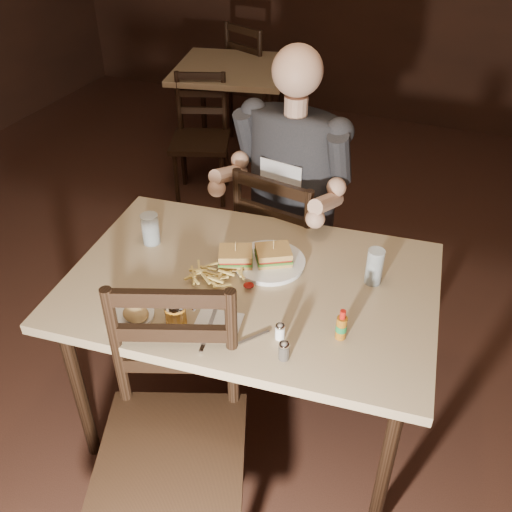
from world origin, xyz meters
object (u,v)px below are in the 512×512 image
at_px(bg_table, 233,79).
at_px(dinner_plate, 269,263).
at_px(glass_left, 150,229).
at_px(main_table, 251,296).
at_px(bg_chair_near, 200,141).
at_px(diner, 289,161).
at_px(syrup_dispenser, 176,313).
at_px(chair_near, 172,453).
at_px(bg_chair_far, 261,82).
at_px(side_plate, 130,316).
at_px(chair_far, 291,249).
at_px(hot_sauce, 342,324).
at_px(glass_right, 374,267).

height_order(bg_table, dinner_plate, dinner_plate).
bearing_deg(glass_left, main_table, -9.39).
height_order(main_table, glass_left, glass_left).
xyz_separation_m(main_table, glass_left, (-0.47, 0.08, 0.13)).
bearing_deg(bg_chair_near, diner, -66.98).
relative_size(dinner_plate, syrup_dispenser, 2.73).
height_order(chair_near, bg_chair_far, chair_near).
distance_m(dinner_plate, side_plate, 0.56).
bearing_deg(chair_near, chair_far, 70.72).
xyz_separation_m(chair_far, diner, (-0.01, -0.05, 0.50)).
bearing_deg(bg_table, bg_chair_far, 90.00).
height_order(main_table, bg_table, same).
bearing_deg(diner, glass_left, -117.93).
distance_m(main_table, syrup_dispenser, 0.36).
xyz_separation_m(dinner_plate, hot_sauce, (0.36, -0.28, 0.05)).
bearing_deg(bg_chair_near, syrup_dispenser, -84.72).
bearing_deg(chair_far, bg_table, -48.21).
distance_m(main_table, dinner_plate, 0.14).
bearing_deg(glass_left, syrup_dispenser, -49.64).
height_order(main_table, diner, diner).
relative_size(dinner_plate, glass_right, 1.90).
xyz_separation_m(glass_right, hot_sauce, (-0.03, -0.33, -0.01)).
distance_m(glass_right, side_plate, 0.88).
distance_m(bg_table, side_plate, 2.69).
height_order(chair_near, side_plate, chair_near).
distance_m(bg_chair_near, glass_left, 1.77).
height_order(main_table, glass_right, glass_right).
xyz_separation_m(main_table, diner, (-0.07, 0.60, 0.27)).
bearing_deg(dinner_plate, side_plate, -125.47).
bearing_deg(side_plate, glass_left, 111.58).
relative_size(chair_near, glass_left, 7.81).
bearing_deg(hot_sauce, chair_far, 119.14).
relative_size(main_table, glass_right, 10.20).
relative_size(main_table, hot_sauce, 12.49).
distance_m(main_table, chair_far, 0.69).
bearing_deg(bg_chair_near, side_plate, -88.94).
bearing_deg(bg_chair_near, glass_left, -88.97).
bearing_deg(bg_table, syrup_dispenser, -69.36).
bearing_deg(chair_far, glass_right, 143.51).
relative_size(dinner_plate, side_plate, 1.66).
bearing_deg(bg_chair_far, chair_far, 137.60).
bearing_deg(syrup_dispenser, chair_near, -73.95).
height_order(main_table, syrup_dispenser, syrup_dispenser).
distance_m(hot_sauce, syrup_dispenser, 0.54).
bearing_deg(side_plate, bg_chair_near, 111.46).
bearing_deg(dinner_plate, diner, 101.78).
distance_m(chair_far, dinner_plate, 0.62).
relative_size(diner, hot_sauce, 8.40).
relative_size(bg_chair_near, hot_sauce, 7.34).
bearing_deg(syrup_dispenser, hot_sauce, 9.74).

